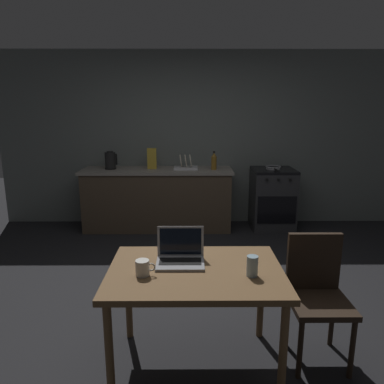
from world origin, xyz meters
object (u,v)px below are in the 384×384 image
object	(u,v)px
chair	(317,289)
electric_kettle	(110,161)
dining_table	(196,280)
frying_pan	(273,168)
stove_oven	(272,199)
laptop	(180,256)
cereal_box	(152,159)
dish_rack	(186,166)
drinking_glass	(252,266)
bottle	(214,161)
coffee_mug	(143,268)

from	to	relation	value
chair	electric_kettle	bearing A→B (deg)	125.76
dining_table	frying_pan	world-z (taller)	frying_pan
stove_oven	laptop	xyz separation A→B (m)	(-1.28, -2.87, 0.33)
cereal_box	dish_rack	world-z (taller)	cereal_box
drinking_glass	cereal_box	xyz separation A→B (m)	(-0.93, 3.09, 0.25)
chair	bottle	distance (m)	2.89
frying_pan	laptop	bearing A→B (deg)	-114.05
cereal_box	laptop	bearing A→B (deg)	-80.57
chair	bottle	size ratio (longest dim) A/B	3.37
dining_table	frying_pan	distance (m)	3.18
dining_table	bottle	world-z (taller)	bottle
bottle	drinking_glass	bearing A→B (deg)	-89.19
coffee_mug	laptop	bearing A→B (deg)	39.96
stove_oven	bottle	distance (m)	1.04
cereal_box	coffee_mug	bearing A→B (deg)	-85.35
stove_oven	chair	world-z (taller)	stove_oven
frying_pan	chair	bearing A→B (deg)	-96.39
chair	electric_kettle	xyz separation A→B (m)	(-2.03, 2.85, 0.50)
bottle	dish_rack	xyz separation A→B (m)	(-0.40, 0.05, -0.08)
coffee_mug	cereal_box	world-z (taller)	cereal_box
dining_table	bottle	size ratio (longest dim) A/B	4.33
laptop	dining_table	bearing A→B (deg)	-55.83
dining_table	cereal_box	xyz separation A→B (m)	(-0.58, 2.99, 0.39)
dining_table	drinking_glass	world-z (taller)	drinking_glass
electric_kettle	cereal_box	world-z (taller)	cereal_box
coffee_mug	stove_oven	bearing A→B (deg)	63.72
stove_oven	laptop	world-z (taller)	laptop
laptop	drinking_glass	bearing A→B (deg)	-33.94
dining_table	laptop	distance (m)	0.19
drinking_glass	coffee_mug	bearing A→B (deg)	179.12
electric_kettle	frying_pan	xyz separation A→B (m)	(2.34, -0.03, -0.10)
stove_oven	dining_table	world-z (taller)	stove_oven
chair	drinking_glass	distance (m)	0.61
chair	dish_rack	bearing A→B (deg)	108.64
chair	bottle	bearing A→B (deg)	101.30
stove_oven	coffee_mug	world-z (taller)	stove_oven
stove_oven	drinking_glass	world-z (taller)	stove_oven
frying_pan	cereal_box	size ratio (longest dim) A/B	1.32
frying_pan	cereal_box	world-z (taller)	cereal_box
chair	bottle	xyz separation A→B (m)	(-0.54, 2.80, 0.50)
dining_table	frying_pan	size ratio (longest dim) A/B	2.88
coffee_mug	dish_rack	bearing A→B (deg)	85.56
bottle	drinking_glass	world-z (taller)	bottle
dining_table	laptop	size ratio (longest dim) A/B	3.55
dining_table	bottle	distance (m)	2.96
chair	cereal_box	world-z (taller)	cereal_box
electric_kettle	chair	bearing A→B (deg)	-54.57
frying_pan	bottle	bearing A→B (deg)	-178.67
electric_kettle	drinking_glass	size ratio (longest dim) A/B	1.98
chair	electric_kettle	size ratio (longest dim) A/B	3.42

